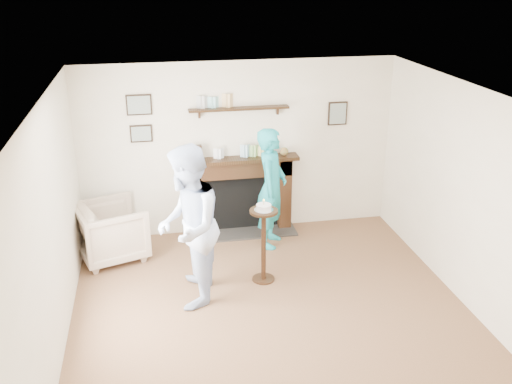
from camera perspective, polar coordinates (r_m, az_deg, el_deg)
The scene contains 6 objects.
ground at distance 6.50m, azimuth 2.00°, elevation -12.90°, with size 5.00×5.00×0.00m, color brown.
room_shell at distance 6.37m, azimuth 0.81°, elevation 2.76°, with size 4.54×5.02×2.52m.
armchair at distance 8.04m, azimuth -13.98°, elevation -6.33°, with size 0.82×0.85×0.77m, color #C7B694.
man at distance 6.93m, azimuth -6.47°, elevation -10.63°, with size 0.92×0.72×1.90m, color silver.
woman at distance 8.17m, azimuth 1.49°, elevation -5.15°, with size 0.62×0.41×1.69m, color #21B9C0.
pedestal_table at distance 6.96m, azimuth 0.77°, elevation -3.95°, with size 0.34×0.34×1.10m.
Camera 1 is at (-1.22, -5.20, 3.71)m, focal length 40.00 mm.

